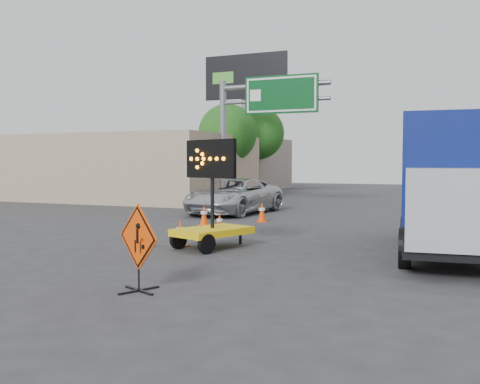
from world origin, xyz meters
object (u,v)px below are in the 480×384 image
Objects in this scene: arrow_board at (212,224)px; box_truck at (449,192)px; pickup_truck at (234,196)px; construction_sign at (138,245)px.

arrow_board is 6.29m from box_truck.
box_truck is at bearing 37.96° from arrow_board.
arrow_board is at bearing -168.74° from box_truck.
arrow_board is 0.51× the size of pickup_truck.
construction_sign is at bearing -68.14° from pickup_truck.
construction_sign is 0.54× the size of arrow_board.
pickup_truck is (-3.39, 9.36, 0.14)m from arrow_board.
box_truck is at bearing -33.89° from pickup_truck.
construction_sign is at bearing -132.40° from box_truck.
pickup_truck is 0.77× the size of box_truck.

